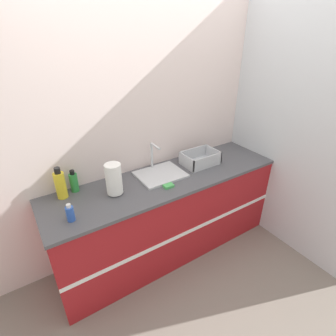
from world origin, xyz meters
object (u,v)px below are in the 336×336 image
Objects in this scene: paper_towel_roll at (114,179)px; bottle_green at (74,182)px; bottle_blue at (70,213)px; sink at (160,173)px; dish_rack at (200,160)px; bottle_yellow at (60,185)px.

bottle_green is (-0.28, 0.23, -0.05)m from paper_towel_roll.
bottle_blue is at bearing -159.28° from paper_towel_roll.
sink is 0.51m from paper_towel_roll.
paper_towel_roll reaches higher than bottle_green.
dish_rack is 1.32× the size of bottle_yellow.
bottle_blue is at bearing -171.81° from dish_rack.
bottle_yellow is 1.39× the size of bottle_green.
bottle_green is at bearing 171.41° from dish_rack.
paper_towel_roll is at bearing 20.72° from bottle_blue.
bottle_green is at bearing 167.91° from sink.
bottle_yellow is 0.13m from bottle_green.
bottle_blue is (-0.90, -0.22, 0.04)m from sink.
bottle_green is at bearing 70.52° from bottle_blue.
sink is 0.78m from bottle_green.
sink is 3.08× the size of bottle_blue.
bottle_yellow reaches higher than dish_rack.
paper_towel_roll and bottle_yellow have the same top height.
paper_towel_roll is 0.76× the size of dish_rack.
paper_towel_roll is 0.45m from bottle_blue.
bottle_yellow is (-0.88, 0.12, 0.10)m from sink.
sink is 1.20× the size of dish_rack.
sink is at bearing 177.18° from dish_rack.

